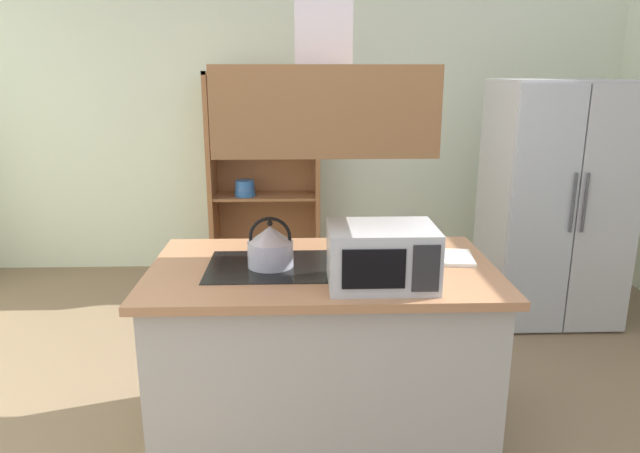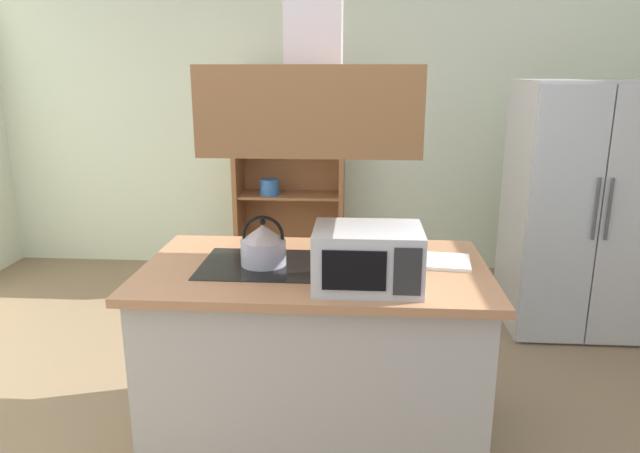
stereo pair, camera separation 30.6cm
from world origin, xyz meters
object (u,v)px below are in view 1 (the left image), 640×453
Objects in this scene: refrigerator at (553,202)px; cutting_board at (438,257)px; dish_cabinet at (265,186)px; kettle at (270,246)px; microwave at (382,256)px.

refrigerator is 1.78m from cutting_board.
dish_cabinet is at bearing 112.53° from cutting_board.
refrigerator reaches higher than kettle.
refrigerator is 3.79× the size of microwave.
refrigerator is 7.23× the size of kettle.
refrigerator is at bearing 35.96° from kettle.
kettle is at bearing 153.02° from microwave.
refrigerator is 2.45m from kettle.
kettle is 0.55m from microwave.
cutting_board is (-1.16, -1.35, 0.04)m from refrigerator.
microwave is at bearing -131.41° from refrigerator.
kettle is 0.71× the size of cutting_board.
cutting_board is at bearing 6.08° from kettle.
dish_cabinet is at bearing 94.03° from kettle.
kettle is at bearing -85.97° from dish_cabinet.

